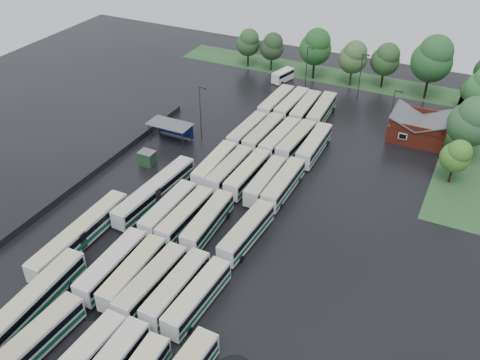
% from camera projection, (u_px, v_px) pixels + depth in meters
% --- Properties ---
extents(ground, '(160.00, 160.00, 0.00)m').
position_uv_depth(ground, '(191.00, 232.00, 77.85)').
color(ground, black).
rests_on(ground, ground).
extents(brick_building, '(10.07, 8.60, 5.39)m').
position_uv_depth(brick_building, '(418.00, 130.00, 99.91)').
color(brick_building, maroon).
rests_on(brick_building, ground).
extents(wash_shed, '(8.20, 4.20, 3.58)m').
position_uv_depth(wash_shed, '(171.00, 126.00, 98.95)').
color(wash_shed, '#2D2D30').
rests_on(wash_shed, ground).
extents(utility_hut, '(2.70, 2.20, 2.62)m').
position_uv_depth(utility_hut, '(147.00, 158.00, 92.47)').
color(utility_hut, '#1C3C23').
rests_on(utility_hut, ground).
extents(grass_strip_north, '(80.00, 10.00, 0.01)m').
position_uv_depth(grass_strip_north, '(339.00, 77.00, 125.47)').
color(grass_strip_north, '#264E25').
rests_on(grass_strip_north, ground).
extents(grass_strip_east, '(10.00, 50.00, 0.01)m').
position_uv_depth(grass_strip_east, '(472.00, 150.00, 97.29)').
color(grass_strip_east, '#264E25').
rests_on(grass_strip_east, ground).
extents(west_fence, '(0.10, 50.00, 1.20)m').
position_uv_depth(west_fence, '(103.00, 166.00, 91.65)').
color(west_fence, '#2D2D30').
rests_on(west_fence, ground).
extents(bus_r0c0, '(3.26, 12.51, 3.45)m').
position_uv_depth(bus_r0c0, '(37.00, 340.00, 59.19)').
color(bus_r0c0, silver).
rests_on(bus_r0c0, ground).
extents(bus_r1c0, '(2.90, 12.56, 3.48)m').
position_uv_depth(bus_r1c0, '(112.00, 265.00, 69.14)').
color(bus_r1c0, silver).
rests_on(bus_r1c0, ground).
extents(bus_r1c1, '(3.06, 12.39, 3.42)m').
position_uv_depth(bus_r1c1, '(133.00, 273.00, 68.06)').
color(bus_r1c1, silver).
rests_on(bus_r1c1, ground).
extents(bus_r1c2, '(3.00, 12.56, 3.48)m').
position_uv_depth(bus_r1c2, '(152.00, 282.00, 66.65)').
color(bus_r1c2, silver).
rests_on(bus_r1c2, ground).
extents(bus_r1c3, '(2.77, 12.34, 3.42)m').
position_uv_depth(bus_r1c3, '(176.00, 288.00, 65.81)').
color(bus_r1c3, silver).
rests_on(bus_r1c3, ground).
extents(bus_r1c4, '(3.01, 12.17, 3.36)m').
position_uv_depth(bus_r1c4, '(197.00, 297.00, 64.61)').
color(bus_r1c4, silver).
rests_on(bus_r1c4, ground).
extents(bus_r2c0, '(2.63, 12.24, 3.41)m').
position_uv_depth(bus_r2c0, '(169.00, 209.00, 79.26)').
color(bus_r2c0, silver).
rests_on(bus_r2c0, ground).
extents(bus_r2c1, '(2.83, 12.23, 3.39)m').
position_uv_depth(bus_r2c1, '(186.00, 216.00, 77.96)').
color(bus_r2c1, silver).
rests_on(bus_r2c1, ground).
extents(bus_r2c2, '(3.13, 12.41, 3.43)m').
position_uv_depth(bus_r2c2, '(208.00, 221.00, 76.92)').
color(bus_r2c2, silver).
rests_on(bus_r2c2, ground).
extents(bus_r2c4, '(3.20, 12.45, 3.44)m').
position_uv_depth(bus_r2c4, '(247.00, 232.00, 74.86)').
color(bus_r2c4, silver).
rests_on(bus_r2c4, ground).
extents(bus_r3c0, '(2.92, 12.25, 3.39)m').
position_uv_depth(bus_r3c0, '(215.00, 165.00, 89.67)').
color(bus_r3c0, silver).
rests_on(bus_r3c0, ground).
extents(bus_r3c1, '(2.81, 12.18, 3.38)m').
position_uv_depth(bus_r3c1, '(230.00, 170.00, 88.43)').
color(bus_r3c1, silver).
rests_on(bus_r3c1, ground).
extents(bus_r3c2, '(2.81, 12.43, 3.45)m').
position_uv_depth(bus_r3c2, '(248.00, 174.00, 87.33)').
color(bus_r3c2, silver).
rests_on(bus_r3c2, ground).
extents(bus_r3c3, '(2.69, 11.99, 3.33)m').
position_uv_depth(bus_r3c3, '(266.00, 181.00, 85.67)').
color(bus_r3c3, silver).
rests_on(bus_r3c3, ground).
extents(bus_r3c4, '(2.67, 12.46, 3.47)m').
position_uv_depth(bus_r3c4, '(284.00, 184.00, 84.84)').
color(bus_r3c4, silver).
rests_on(bus_r3c4, ground).
extents(bus_r4c0, '(2.92, 12.06, 3.34)m').
position_uv_depth(bus_r4c0, '(248.00, 131.00, 99.53)').
color(bus_r4c0, silver).
rests_on(bus_r4c0, ground).
extents(bus_r4c1, '(3.03, 12.74, 3.53)m').
position_uv_depth(bus_r4c1, '(264.00, 134.00, 98.38)').
color(bus_r4c1, silver).
rests_on(bus_r4c1, ground).
extents(bus_r4c2, '(3.20, 12.57, 3.47)m').
position_uv_depth(bus_r4c2, '(280.00, 139.00, 96.97)').
color(bus_r4c2, silver).
rests_on(bus_r4c2, ground).
extents(bus_r4c3, '(3.22, 12.55, 3.46)m').
position_uv_depth(bus_r4c3, '(296.00, 141.00, 96.26)').
color(bus_r4c3, silver).
rests_on(bus_r4c3, ground).
extents(bus_r4c4, '(2.91, 12.70, 3.52)m').
position_uv_depth(bus_r4c4, '(314.00, 145.00, 94.96)').
color(bus_r4c4, silver).
rests_on(bus_r4c4, ground).
extents(bus_r5c0, '(2.91, 12.71, 3.53)m').
position_uv_depth(bus_r5c0, '(276.00, 103.00, 109.48)').
color(bus_r5c0, silver).
rests_on(bus_r5c0, ground).
extents(bus_r5c1, '(2.96, 12.51, 3.46)m').
position_uv_depth(bus_r5c1, '(292.00, 105.00, 108.73)').
color(bus_r5c1, silver).
rests_on(bus_r5c1, ground).
extents(bus_r5c2, '(2.97, 12.45, 3.45)m').
position_uv_depth(bus_r5c2, '(305.00, 109.00, 107.33)').
color(bus_r5c2, silver).
rests_on(bus_r5c2, ground).
extents(bus_r5c3, '(3.30, 12.79, 3.53)m').
position_uv_depth(bus_r5c3, '(322.00, 111.00, 106.42)').
color(bus_r5c3, silver).
rests_on(bus_r5c3, ground).
extents(artic_bus_west_a, '(3.37, 18.75, 3.46)m').
position_uv_depth(artic_bus_west_a, '(27.00, 307.00, 63.14)').
color(artic_bus_west_a, silver).
rests_on(artic_bus_west_a, ground).
extents(artic_bus_west_b, '(3.50, 18.27, 3.37)m').
position_uv_depth(artic_bus_west_b, '(155.00, 191.00, 83.25)').
color(artic_bus_west_b, silver).
rests_on(artic_bus_west_b, ground).
extents(artic_bus_west_c, '(2.77, 18.65, 3.46)m').
position_uv_depth(artic_bus_west_c, '(80.00, 235.00, 74.33)').
color(artic_bus_west_c, silver).
rests_on(artic_bus_west_c, ground).
extents(minibus, '(3.60, 6.28, 2.59)m').
position_uv_depth(minibus, '(283.00, 75.00, 122.62)').
color(minibus, white).
rests_on(minibus, ground).
extents(tree_north_0, '(5.71, 5.71, 9.46)m').
position_uv_depth(tree_north_0, '(248.00, 42.00, 127.70)').
color(tree_north_0, black).
rests_on(tree_north_0, ground).
extents(tree_north_1, '(5.67, 5.67, 9.40)m').
position_uv_depth(tree_north_1, '(272.00, 46.00, 125.51)').
color(tree_north_1, black).
rests_on(tree_north_1, ground).
extents(tree_north_2, '(7.27, 7.27, 12.04)m').
position_uv_depth(tree_north_2, '(316.00, 46.00, 120.44)').
color(tree_north_2, black).
rests_on(tree_north_2, ground).
extents(tree_north_3, '(6.36, 6.36, 10.54)m').
position_uv_depth(tree_north_3, '(354.00, 57.00, 117.73)').
color(tree_north_3, '#3D291E').
rests_on(tree_north_3, ground).
extents(tree_north_4, '(6.32, 6.32, 10.47)m').
position_uv_depth(tree_north_4, '(386.00, 59.00, 116.76)').
color(tree_north_4, black).
rests_on(tree_north_4, ground).
extents(tree_north_5, '(8.58, 8.58, 14.21)m').
position_uv_depth(tree_north_5, '(433.00, 58.00, 110.53)').
color(tree_north_5, black).
rests_on(tree_north_5, ground).
extents(tree_east_0, '(4.91, 4.89, 8.11)m').
position_uv_depth(tree_east_0, '(457.00, 156.00, 85.67)').
color(tree_east_0, black).
rests_on(tree_east_0, ground).
extents(tree_east_1, '(7.63, 7.63, 12.63)m').
position_uv_depth(tree_east_1, '(472.00, 121.00, 89.35)').
color(tree_east_1, black).
rests_on(tree_east_1, ground).
extents(tree_east_2, '(4.57, 4.55, 7.53)m').
position_uv_depth(tree_east_2, '(474.00, 120.00, 96.85)').
color(tree_east_2, '#33281B').
rests_on(tree_east_2, ground).
extents(tree_east_4, '(4.68, 4.68, 7.75)m').
position_uv_depth(tree_east_4, '(474.00, 89.00, 107.67)').
color(tree_east_4, '#392919').
rests_on(tree_east_4, ground).
extents(lamp_post_ne, '(1.52, 0.30, 9.84)m').
position_uv_depth(lamp_post_ne, '(393.00, 111.00, 97.85)').
color(lamp_post_ne, '#2D2D30').
rests_on(lamp_post_ne, ground).
extents(lamp_post_nw, '(1.64, 0.32, 10.66)m').
position_uv_depth(lamp_post_nw, '(201.00, 109.00, 97.41)').
color(lamp_post_nw, '#2D2D30').
rests_on(lamp_post_nw, ground).
extents(lamp_post_back_w, '(1.51, 0.29, 9.82)m').
position_uv_depth(lamp_post_back_w, '(307.00, 65.00, 116.47)').
color(lamp_post_back_w, '#2D2D30').
rests_on(lamp_post_back_w, ground).
extents(lamp_post_back_e, '(1.58, 0.31, 10.27)m').
position_uv_depth(lamp_post_back_e, '(361.00, 73.00, 112.01)').
color(lamp_post_back_e, '#2D2D30').
rests_on(lamp_post_back_e, ground).
extents(puddle_0, '(5.84, 5.84, 0.01)m').
position_uv_depth(puddle_0, '(94.00, 303.00, 66.27)').
color(puddle_0, black).
rests_on(puddle_0, ground).
extents(puddle_2, '(6.89, 6.89, 0.01)m').
position_uv_depth(puddle_2, '(163.00, 217.00, 80.78)').
color(puddle_2, black).
rests_on(puddle_2, ground).
extents(puddle_3, '(3.12, 3.12, 0.01)m').
position_uv_depth(puddle_3, '(230.00, 243.00, 75.72)').
color(puddle_3, black).
rests_on(puddle_3, ground).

